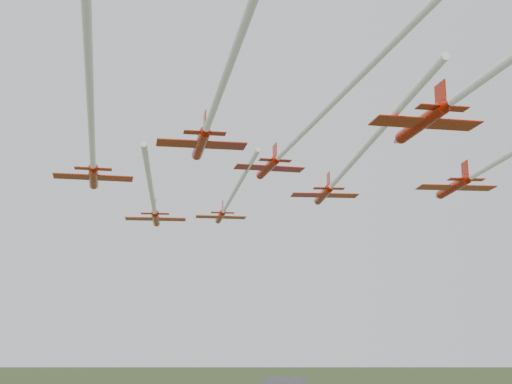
{
  "coord_description": "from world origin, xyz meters",
  "views": [
    {
      "loc": [
        2.71,
        -80.57,
        31.74
      ],
      "look_at": [
        -0.96,
        5.81,
        50.23
      ],
      "focal_mm": 50.0,
      "sensor_mm": 36.0,
      "label": 1
    }
  ],
  "objects_px": {
    "jet_lead": "(227,204)",
    "jet_row4_left": "(220,92)",
    "jet_row3_right": "(510,154)",
    "jet_row3_left": "(92,147)",
    "jet_row2_left": "(154,206)",
    "jet_row4_right": "(488,75)",
    "jet_row3_mid": "(298,138)",
    "jet_row2_right": "(342,173)"
  },
  "relations": [
    {
      "from": "jet_row3_left",
      "to": "jet_row4_right",
      "type": "bearing_deg",
      "value": -38.08
    },
    {
      "from": "jet_lead",
      "to": "jet_row3_mid",
      "type": "distance_m",
      "value": 35.03
    },
    {
      "from": "jet_row3_mid",
      "to": "jet_row3_left",
      "type": "bearing_deg",
      "value": 170.96
    },
    {
      "from": "jet_row3_left",
      "to": "jet_row3_right",
      "type": "relative_size",
      "value": 0.87
    },
    {
      "from": "jet_row3_left",
      "to": "jet_row2_right",
      "type": "bearing_deg",
      "value": 20.43
    },
    {
      "from": "jet_row4_right",
      "to": "jet_row4_left",
      "type": "bearing_deg",
      "value": 176.6
    },
    {
      "from": "jet_lead",
      "to": "jet_row2_left",
      "type": "bearing_deg",
      "value": -125.86
    },
    {
      "from": "jet_row3_right",
      "to": "jet_row4_right",
      "type": "bearing_deg",
      "value": -119.16
    },
    {
      "from": "jet_row2_left",
      "to": "jet_row3_right",
      "type": "bearing_deg",
      "value": -32.14
    },
    {
      "from": "jet_row2_left",
      "to": "jet_row4_left",
      "type": "distance_m",
      "value": 39.27
    },
    {
      "from": "jet_lead",
      "to": "jet_row4_right",
      "type": "bearing_deg",
      "value": -75.81
    },
    {
      "from": "jet_row3_left",
      "to": "jet_row3_right",
      "type": "xyz_separation_m",
      "value": [
        40.48,
        2.91,
        -0.31
      ]
    },
    {
      "from": "jet_row2_right",
      "to": "jet_row4_left",
      "type": "xyz_separation_m",
      "value": [
        -11.33,
        -35.79,
        -2.64
      ]
    },
    {
      "from": "jet_row3_right",
      "to": "jet_row4_left",
      "type": "relative_size",
      "value": 1.14
    },
    {
      "from": "jet_row4_left",
      "to": "jet_row4_right",
      "type": "relative_size",
      "value": 0.99
    },
    {
      "from": "jet_row3_left",
      "to": "jet_row3_mid",
      "type": "xyz_separation_m",
      "value": [
        19.76,
        2.12,
        1.32
      ]
    },
    {
      "from": "jet_row3_mid",
      "to": "jet_row4_left",
      "type": "height_order",
      "value": "jet_row3_mid"
    },
    {
      "from": "jet_row4_left",
      "to": "jet_row3_right",
      "type": "bearing_deg",
      "value": 26.0
    },
    {
      "from": "jet_row2_right",
      "to": "jet_row4_left",
      "type": "height_order",
      "value": "jet_row2_right"
    },
    {
      "from": "jet_row4_left",
      "to": "jet_lead",
      "type": "bearing_deg",
      "value": 81.74
    },
    {
      "from": "jet_row3_left",
      "to": "jet_row4_right",
      "type": "distance_m",
      "value": 36.71
    },
    {
      "from": "jet_row2_right",
      "to": "jet_lead",
      "type": "bearing_deg",
      "value": 122.68
    },
    {
      "from": "jet_lead",
      "to": "jet_row2_left",
      "type": "xyz_separation_m",
      "value": [
        -7.64,
        -16.36,
        -3.35
      ]
    },
    {
      "from": "jet_lead",
      "to": "jet_row4_left",
      "type": "xyz_separation_m",
      "value": [
        3.92,
        -53.88,
        -2.53
      ]
    },
    {
      "from": "jet_row3_mid",
      "to": "jet_row4_left",
      "type": "distance_m",
      "value": 21.18
    },
    {
      "from": "jet_row2_left",
      "to": "jet_row3_right",
      "type": "distance_m",
      "value": 41.51
    },
    {
      "from": "jet_row2_right",
      "to": "jet_row3_left",
      "type": "distance_m",
      "value": 30.91
    },
    {
      "from": "jet_lead",
      "to": "jet_row2_right",
      "type": "height_order",
      "value": "jet_row2_right"
    },
    {
      "from": "jet_row2_right",
      "to": "jet_row3_mid",
      "type": "height_order",
      "value": "jet_row2_right"
    },
    {
      "from": "jet_row4_right",
      "to": "jet_row3_right",
      "type": "bearing_deg",
      "value": 55.39
    },
    {
      "from": "jet_row3_mid",
      "to": "jet_row3_right",
      "type": "relative_size",
      "value": 0.82
    },
    {
      "from": "jet_row3_right",
      "to": "jet_row3_left",
      "type": "bearing_deg",
      "value": 176.23
    },
    {
      "from": "jet_row2_left",
      "to": "jet_row4_right",
      "type": "distance_m",
      "value": 46.31
    },
    {
      "from": "jet_row3_right",
      "to": "jet_row4_left",
      "type": "height_order",
      "value": "jet_row3_right"
    },
    {
      "from": "jet_row2_right",
      "to": "jet_row3_mid",
      "type": "distance_m",
      "value": 16.52
    },
    {
      "from": "jet_row4_right",
      "to": "jet_row2_left",
      "type": "bearing_deg",
      "value": 119.14
    },
    {
      "from": "jet_row2_left",
      "to": "jet_row3_left",
      "type": "xyz_separation_m",
      "value": [
        -2.43,
        -19.41,
        2.01
      ]
    },
    {
      "from": "jet_row2_left",
      "to": "jet_row4_left",
      "type": "height_order",
      "value": "jet_row4_left"
    },
    {
      "from": "jet_row2_right",
      "to": "jet_row4_left",
      "type": "bearing_deg",
      "value": -115.01
    },
    {
      "from": "jet_lead",
      "to": "jet_row3_left",
      "type": "distance_m",
      "value": 37.19
    },
    {
      "from": "jet_row2_left",
      "to": "jet_row4_right",
      "type": "height_order",
      "value": "jet_row4_right"
    },
    {
      "from": "jet_lead",
      "to": "jet_row3_right",
      "type": "xyz_separation_m",
      "value": [
        30.41,
        -32.87,
        -1.65
      ]
    }
  ]
}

